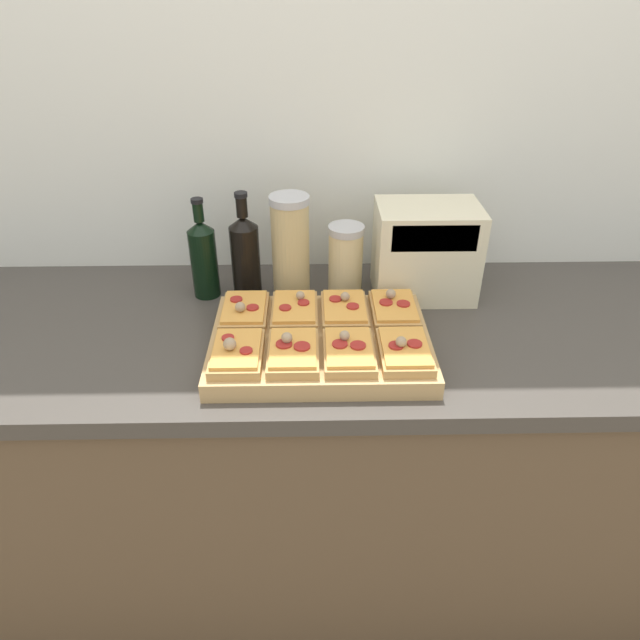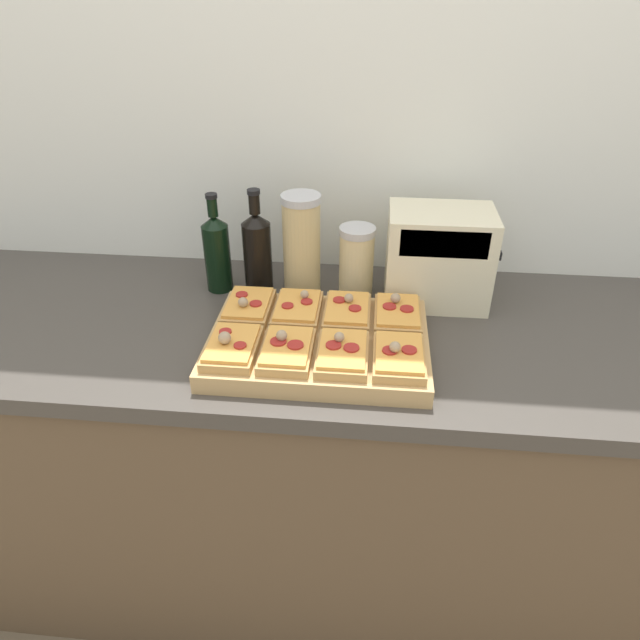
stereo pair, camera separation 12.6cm
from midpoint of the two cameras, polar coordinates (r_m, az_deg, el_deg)
name	(u,v)px [view 2 (the right image)]	position (r m, az deg, el deg)	size (l,w,h in m)	color
wall_back	(365,139)	(1.55, 7.02, 17.47)	(6.00, 0.06, 2.50)	silver
kitchen_counter	(349,462)	(1.64, 5.22, -14.06)	(2.63, 0.67, 0.90)	brown
cutting_board	(319,343)	(1.26, 2.73, -2.40)	(0.48, 0.35, 0.04)	tan
pizza_slice_back_left	(248,306)	(1.32, -4.49, 1.30)	(0.10, 0.16, 0.05)	tan
pizza_slice_back_midleft	(298,309)	(1.31, 0.49, 1.06)	(0.10, 0.16, 0.05)	tan
pizza_slice_back_midright	(347,311)	(1.31, 5.50, 0.81)	(0.10, 0.16, 0.05)	tan
pizza_slice_back_right	(398,314)	(1.31, 10.50, 0.55)	(0.10, 0.16, 0.05)	tan
pizza_slice_front_left	(232,347)	(1.19, -5.81, -2.77)	(0.10, 0.16, 0.05)	tan
pizza_slice_front_midleft	(287,350)	(1.17, -0.28, -3.09)	(0.10, 0.16, 0.05)	tan
pizza_slice_front_midright	(342,353)	(1.17, 5.35, -3.40)	(0.10, 0.16, 0.05)	tan
pizza_slice_front_right	(399,356)	(1.18, 10.96, -3.69)	(0.10, 0.16, 0.05)	tan
olive_oil_bottle	(217,252)	(1.48, -7.87, 6.74)	(0.07, 0.07, 0.26)	black
wine_bottle	(257,251)	(1.46, -3.83, 6.82)	(0.07, 0.07, 0.27)	black
grain_jar_tall	(302,246)	(1.43, 0.68, 7.38)	(0.10, 0.10, 0.26)	tan
grain_jar_short	(356,262)	(1.45, 6.17, 5.72)	(0.09, 0.09, 0.19)	beige
toaster_oven	(438,257)	(1.45, 14.21, 6.08)	(0.28, 0.17, 0.24)	beige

